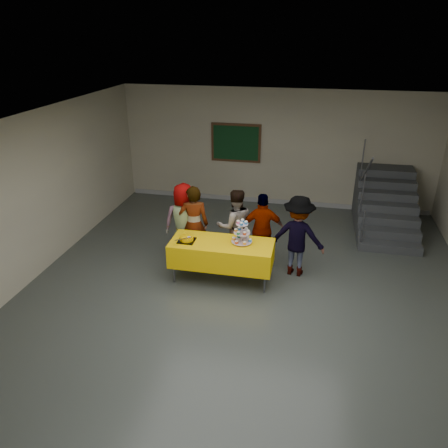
{
  "coord_description": "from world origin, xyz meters",
  "views": [
    {
      "loc": [
        0.98,
        -6.01,
        4.35
      ],
      "look_at": [
        -0.53,
        1.11,
        1.05
      ],
      "focal_mm": 35.0,
      "sensor_mm": 36.0,
      "label": 1
    }
  ],
  "objects_px": {
    "bake_table": "(222,253)",
    "schoolchild_d": "(263,230)",
    "cupcake_stand": "(242,234)",
    "schoolchild_a": "(184,222)",
    "bear_cake": "(187,238)",
    "schoolchild_c": "(235,226)",
    "noticeboard": "(236,143)",
    "schoolchild_e": "(298,236)",
    "staircase": "(384,206)",
    "schoolchild_b": "(194,225)"
  },
  "relations": [
    {
      "from": "schoolchild_a",
      "to": "noticeboard",
      "type": "xyz_separation_m",
      "value": [
        0.41,
        3.39,
        0.8
      ]
    },
    {
      "from": "bear_cake",
      "to": "schoolchild_e",
      "type": "distance_m",
      "value": 2.07
    },
    {
      "from": "schoolchild_a",
      "to": "staircase",
      "type": "relative_size",
      "value": 0.66
    },
    {
      "from": "schoolchild_b",
      "to": "schoolchild_c",
      "type": "height_order",
      "value": "schoolchild_b"
    },
    {
      "from": "noticeboard",
      "to": "schoolchild_b",
      "type": "bearing_deg",
      "value": -92.93
    },
    {
      "from": "bake_table",
      "to": "bear_cake",
      "type": "height_order",
      "value": "bear_cake"
    },
    {
      "from": "cupcake_stand",
      "to": "noticeboard",
      "type": "bearing_deg",
      "value": 102.2
    },
    {
      "from": "bake_table",
      "to": "schoolchild_c",
      "type": "height_order",
      "value": "schoolchild_c"
    },
    {
      "from": "bear_cake",
      "to": "noticeboard",
      "type": "distance_m",
      "value": 4.2
    },
    {
      "from": "bear_cake",
      "to": "noticeboard",
      "type": "xyz_separation_m",
      "value": [
        0.14,
        4.13,
        0.77
      ]
    },
    {
      "from": "schoolchild_a",
      "to": "schoolchild_e",
      "type": "height_order",
      "value": "schoolchild_a"
    },
    {
      "from": "bear_cake",
      "to": "schoolchild_a",
      "type": "distance_m",
      "value": 0.79
    },
    {
      "from": "noticeboard",
      "to": "schoolchild_a",
      "type": "bearing_deg",
      "value": -96.84
    },
    {
      "from": "schoolchild_a",
      "to": "staircase",
      "type": "height_order",
      "value": "staircase"
    },
    {
      "from": "schoolchild_c",
      "to": "schoolchild_d",
      "type": "height_order",
      "value": "schoolchild_c"
    },
    {
      "from": "schoolchild_b",
      "to": "schoolchild_c",
      "type": "xyz_separation_m",
      "value": [
        0.78,
        0.21,
        -0.04
      ]
    },
    {
      "from": "bake_table",
      "to": "schoolchild_e",
      "type": "xyz_separation_m",
      "value": [
        1.34,
        0.52,
        0.23
      ]
    },
    {
      "from": "cupcake_stand",
      "to": "schoolchild_c",
      "type": "relative_size",
      "value": 0.29
    },
    {
      "from": "schoolchild_a",
      "to": "schoolchild_d",
      "type": "relative_size",
      "value": 1.08
    },
    {
      "from": "schoolchild_d",
      "to": "staircase",
      "type": "relative_size",
      "value": 0.62
    },
    {
      "from": "schoolchild_e",
      "to": "staircase",
      "type": "relative_size",
      "value": 0.66
    },
    {
      "from": "schoolchild_a",
      "to": "schoolchild_b",
      "type": "relative_size",
      "value": 0.99
    },
    {
      "from": "schoolchild_e",
      "to": "cupcake_stand",
      "type": "bearing_deg",
      "value": 33.32
    },
    {
      "from": "bear_cake",
      "to": "cupcake_stand",
      "type": "bearing_deg",
      "value": 8.16
    },
    {
      "from": "bake_table",
      "to": "schoolchild_d",
      "type": "bearing_deg",
      "value": 49.19
    },
    {
      "from": "schoolchild_a",
      "to": "noticeboard",
      "type": "bearing_deg",
      "value": -108.57
    },
    {
      "from": "bake_table",
      "to": "schoolchild_d",
      "type": "distance_m",
      "value": 1.01
    },
    {
      "from": "schoolchild_c",
      "to": "noticeboard",
      "type": "bearing_deg",
      "value": -103.77
    },
    {
      "from": "schoolchild_c",
      "to": "bake_table",
      "type": "bearing_deg",
      "value": 58.54
    },
    {
      "from": "schoolchild_a",
      "to": "schoolchild_b",
      "type": "height_order",
      "value": "schoolchild_b"
    },
    {
      "from": "cupcake_stand",
      "to": "schoolchild_e",
      "type": "relative_size",
      "value": 0.28
    },
    {
      "from": "staircase",
      "to": "schoolchild_d",
      "type": "bearing_deg",
      "value": -136.26
    },
    {
      "from": "cupcake_stand",
      "to": "bear_cake",
      "type": "height_order",
      "value": "cupcake_stand"
    },
    {
      "from": "schoolchild_b",
      "to": "bake_table",
      "type": "bearing_deg",
      "value": 125.7
    },
    {
      "from": "schoolchild_d",
      "to": "noticeboard",
      "type": "xyz_separation_m",
      "value": [
        -1.16,
        3.3,
        0.86
      ]
    },
    {
      "from": "bear_cake",
      "to": "schoolchild_b",
      "type": "xyz_separation_m",
      "value": [
        -0.04,
        0.64,
        -0.02
      ]
    },
    {
      "from": "schoolchild_c",
      "to": "schoolchild_d",
      "type": "distance_m",
      "value": 0.55
    },
    {
      "from": "bake_table",
      "to": "cupcake_stand",
      "type": "relative_size",
      "value": 4.22
    },
    {
      "from": "schoolchild_d",
      "to": "noticeboard",
      "type": "relative_size",
      "value": 1.14
    },
    {
      "from": "cupcake_stand",
      "to": "bake_table",
      "type": "bearing_deg",
      "value": -168.81
    },
    {
      "from": "schoolchild_c",
      "to": "staircase",
      "type": "relative_size",
      "value": 0.63
    },
    {
      "from": "bake_table",
      "to": "schoolchild_d",
      "type": "height_order",
      "value": "schoolchild_d"
    },
    {
      "from": "schoolchild_e",
      "to": "staircase",
      "type": "height_order",
      "value": "staircase"
    },
    {
      "from": "bear_cake",
      "to": "schoolchild_c",
      "type": "relative_size",
      "value": 0.24
    },
    {
      "from": "bake_table",
      "to": "schoolchild_e",
      "type": "distance_m",
      "value": 1.45
    },
    {
      "from": "staircase",
      "to": "noticeboard",
      "type": "relative_size",
      "value": 1.85
    },
    {
      "from": "staircase",
      "to": "cupcake_stand",
      "type": "bearing_deg",
      "value": -132.35
    },
    {
      "from": "staircase",
      "to": "schoolchild_b",
      "type": "bearing_deg",
      "value": -145.87
    },
    {
      "from": "cupcake_stand",
      "to": "schoolchild_b",
      "type": "distance_m",
      "value": 1.16
    },
    {
      "from": "schoolchild_b",
      "to": "bear_cake",
      "type": "bearing_deg",
      "value": 79.36
    }
  ]
}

